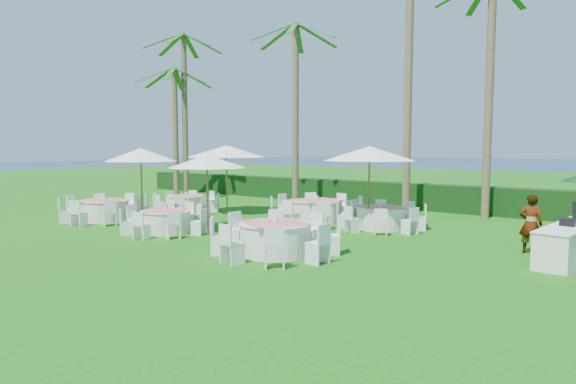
% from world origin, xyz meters
% --- Properties ---
extents(ground, '(120.00, 120.00, 0.00)m').
position_xyz_m(ground, '(0.00, 0.00, 0.00)').
color(ground, '#145B0F').
rests_on(ground, ground).
extents(hedge, '(34.00, 1.00, 1.20)m').
position_xyz_m(hedge, '(0.00, 12.00, 0.60)').
color(hedge, black).
rests_on(hedge, ground).
extents(banquet_table_a, '(3.22, 3.22, 0.99)m').
position_xyz_m(banquet_table_a, '(-5.43, 0.69, 0.44)').
color(banquet_table_a, silver).
rests_on(banquet_table_a, ground).
extents(banquet_table_b, '(2.94, 2.94, 0.91)m').
position_xyz_m(banquet_table_b, '(-1.34, 0.56, 0.39)').
color(banquet_table_b, silver).
rests_on(banquet_table_b, ground).
extents(banquet_table_c, '(3.44, 3.44, 1.03)m').
position_xyz_m(banquet_table_c, '(3.78, 0.26, 0.45)').
color(banquet_table_c, silver).
rests_on(banquet_table_c, ground).
extents(banquet_table_d, '(2.94, 2.94, 0.90)m').
position_xyz_m(banquet_table_d, '(-5.14, 4.53, 0.39)').
color(banquet_table_d, silver).
rests_on(banquet_table_d, ground).
extents(banquet_table_e, '(3.49, 3.49, 1.05)m').
position_xyz_m(banquet_table_e, '(1.37, 5.51, 0.46)').
color(banquet_table_e, silver).
rests_on(banquet_table_e, ground).
extents(banquet_table_f, '(3.06, 3.06, 0.94)m').
position_xyz_m(banquet_table_f, '(3.95, 5.79, 0.41)').
color(banquet_table_f, silver).
rests_on(banquet_table_f, ground).
extents(umbrella_a, '(2.66, 2.66, 2.84)m').
position_xyz_m(umbrella_a, '(-3.59, 1.16, 2.59)').
color(umbrella_a, brown).
rests_on(umbrella_a, ground).
extents(umbrella_b, '(2.63, 2.63, 2.63)m').
position_xyz_m(umbrella_b, '(-0.36, 1.56, 2.40)').
color(umbrella_b, brown).
rests_on(umbrella_b, ground).
extents(umbrella_c, '(3.38, 3.38, 2.98)m').
position_xyz_m(umbrella_c, '(-3.27, 5.25, 2.72)').
color(umbrella_c, brown).
rests_on(umbrella_c, ground).
extents(umbrella_d, '(3.26, 3.26, 2.91)m').
position_xyz_m(umbrella_d, '(3.70, 5.37, 2.66)').
color(umbrella_d, brown).
rests_on(umbrella_d, ground).
extents(buffet_table, '(1.13, 3.96, 1.39)m').
position_xyz_m(buffet_table, '(10.02, 4.58, 0.49)').
color(buffet_table, silver).
rests_on(buffet_table, ground).
extents(staff_person, '(0.64, 0.48, 1.60)m').
position_xyz_m(staff_person, '(9.03, 4.68, 0.80)').
color(staff_person, gray).
rests_on(staff_person, ground).
extents(palm_a, '(4.40, 3.95, 9.34)m').
position_xyz_m(palm_a, '(-9.99, 8.46, 5.13)').
color(palm_a, brown).
rests_on(palm_a, ground).
extents(palm_b, '(4.40, 3.96, 8.85)m').
position_xyz_m(palm_b, '(-2.59, 9.25, 4.88)').
color(palm_b, brown).
rests_on(palm_b, ground).
extents(palm_c, '(4.39, 4.21, 11.18)m').
position_xyz_m(palm_c, '(2.98, 9.89, 6.07)').
color(palm_c, brown).
rests_on(palm_c, ground).
extents(palm_d, '(4.35, 4.28, 9.65)m').
position_xyz_m(palm_d, '(6.00, 10.86, 5.29)').
color(palm_d, brown).
rests_on(palm_d, ground).
extents(palm_f, '(4.38, 4.22, 7.38)m').
position_xyz_m(palm_f, '(-10.15, 7.89, 4.12)').
color(palm_f, brown).
rests_on(palm_f, ground).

